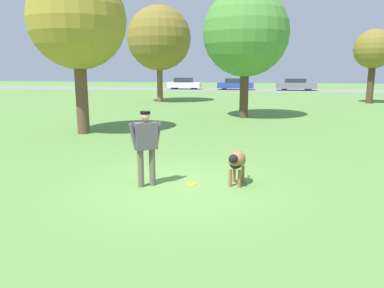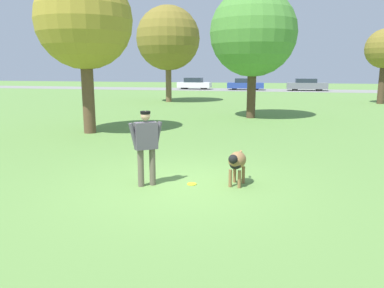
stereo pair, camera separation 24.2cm
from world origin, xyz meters
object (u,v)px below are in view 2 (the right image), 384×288
object	(u,v)px
dog	(237,162)
tree_far_left	(168,38)
tree_near_left	(84,21)
tree_mid_center	(253,33)
parked_car_white	(194,84)
parked_car_grey	(307,85)
frisbee	(192,184)
person	(146,142)
parked_car_blue	(245,84)

from	to	relation	value
dog	tree_far_left	size ratio (longest dim) A/B	0.14
tree_near_left	tree_mid_center	bearing A→B (deg)	45.90
tree_far_left	tree_mid_center	bearing A→B (deg)	-50.41
parked_car_white	parked_car_grey	bearing A→B (deg)	-1.30
tree_near_left	parked_car_white	bearing A→B (deg)	95.19
dog	tree_far_left	bearing A→B (deg)	-151.06
tree_near_left	parked_car_white	xyz separation A→B (m)	(-2.87, 31.58, -3.48)
frisbee	parked_car_white	distance (m)	38.06
frisbee	tree_mid_center	distance (m)	12.25
person	dog	bearing A→B (deg)	-23.08
person	dog	xyz separation A→B (m)	(1.86, 0.42, -0.42)
person	frisbee	size ratio (longest dim) A/B	7.76
frisbee	parked_car_white	world-z (taller)	parked_car_white
dog	frisbee	world-z (taller)	dog
frisbee	parked_car_white	xyz separation A→B (m)	(-8.20, 37.16, 0.66)
person	parked_car_white	size ratio (longest dim) A/B	0.40
tree_mid_center	parked_car_white	bearing A→B (deg)	108.61
tree_near_left	parked_car_white	size ratio (longest dim) A/B	1.50
dog	parked_car_blue	world-z (taller)	parked_car_blue
tree_near_left	person	bearing A→B (deg)	-52.97
frisbee	tree_far_left	bearing A→B (deg)	107.72
tree_mid_center	parked_car_blue	bearing A→B (deg)	95.50
person	tree_far_left	bearing A→B (deg)	69.21
dog	tree_near_left	bearing A→B (deg)	-122.26
person	tree_mid_center	world-z (taller)	tree_mid_center
dog	tree_far_left	xyz separation A→B (m)	(-7.21, 19.48, 4.09)
tree_far_left	parked_car_grey	world-z (taller)	tree_far_left
person	frisbee	world-z (taller)	person
tree_near_left	parked_car_grey	xyz separation A→B (m)	(10.18, 31.36, -3.48)
parked_car_blue	person	bearing A→B (deg)	-90.74
dog	parked_car_blue	distance (m)	36.97
tree_near_left	parked_car_white	world-z (taller)	tree_near_left
tree_far_left	frisbee	bearing A→B (deg)	-72.28
dog	parked_car_white	world-z (taller)	parked_car_white
dog	parked_car_white	size ratio (longest dim) A/B	0.24
person	parked_car_white	xyz separation A→B (m)	(-7.29, 37.44, -0.27)
frisbee	person	bearing A→B (deg)	-162.78
frisbee	tree_near_left	distance (m)	8.76
tree_far_left	tree_near_left	distance (m)	14.08
parked_car_white	parked_car_grey	distance (m)	13.05
dog	frisbee	size ratio (longest dim) A/B	4.60
parked_car_blue	parked_car_grey	bearing A→B (deg)	-2.91
tree_mid_center	tree_far_left	size ratio (longest dim) A/B	0.90
tree_mid_center	tree_far_left	world-z (taller)	tree_far_left
frisbee	tree_far_left	xyz separation A→B (m)	(-6.27, 19.61, 4.61)
parked_car_white	tree_mid_center	bearing A→B (deg)	-71.70
dog	tree_far_left	world-z (taller)	tree_far_left
person	dog	world-z (taller)	person
tree_far_left	parked_car_white	bearing A→B (deg)	96.31
tree_far_left	parked_car_white	xyz separation A→B (m)	(-1.94, 17.54, -3.94)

